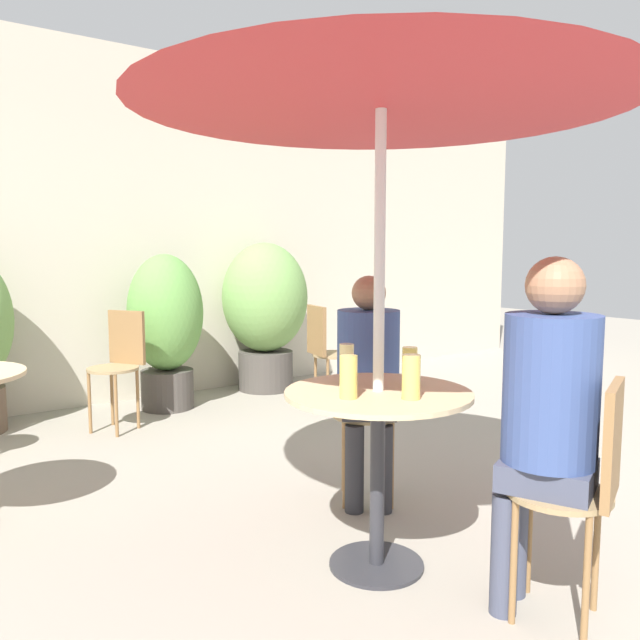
{
  "coord_description": "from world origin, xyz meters",
  "views": [
    {
      "loc": [
        -1.78,
        -1.62,
        1.29
      ],
      "look_at": [
        -0.16,
        0.63,
        0.99
      ],
      "focal_mm": 35.0,
      "sensor_mm": 36.0,
      "label": 1
    }
  ],
  "objects_px": {
    "umbrella": "(381,72)",
    "bistro_chair_3": "(326,347)",
    "beer_glass_1": "(348,377)",
    "beer_glass_3": "(410,366)",
    "seated_person_1": "(368,369)",
    "potted_plant_1": "(166,323)",
    "beer_glass_0": "(347,364)",
    "bistro_chair_0": "(584,478)",
    "seated_person_0": "(546,405)",
    "bistro_chair_1": "(366,397)",
    "potted_plant_2": "(265,307)",
    "beer_glass_2": "(411,377)",
    "cafe_table_near": "(378,432)",
    "bistro_chair_5": "(120,357)"
  },
  "relations": [
    {
      "from": "bistro_chair_1",
      "to": "potted_plant_1",
      "type": "relative_size",
      "value": 0.68
    },
    {
      "from": "seated_person_1",
      "to": "beer_glass_3",
      "type": "distance_m",
      "value": 0.56
    },
    {
      "from": "seated_person_0",
      "to": "seated_person_1",
      "type": "height_order",
      "value": "seated_person_0"
    },
    {
      "from": "beer_glass_2",
      "to": "umbrella",
      "type": "xyz_separation_m",
      "value": [
        -0.01,
        0.18,
        1.15
      ]
    },
    {
      "from": "beer_glass_2",
      "to": "beer_glass_3",
      "type": "distance_m",
      "value": 0.25
    },
    {
      "from": "bistro_chair_0",
      "to": "seated_person_1",
      "type": "xyz_separation_m",
      "value": [
        0.07,
        1.23,
        0.18
      ]
    },
    {
      "from": "seated_person_1",
      "to": "beer_glass_3",
      "type": "height_order",
      "value": "seated_person_1"
    },
    {
      "from": "cafe_table_near",
      "to": "umbrella",
      "type": "relative_size",
      "value": 0.36
    },
    {
      "from": "seated_person_0",
      "to": "potted_plant_1",
      "type": "relative_size",
      "value": 1.0
    },
    {
      "from": "bistro_chair_1",
      "to": "bistro_chair_3",
      "type": "distance_m",
      "value": 1.77
    },
    {
      "from": "bistro_chair_3",
      "to": "umbrella",
      "type": "distance_m",
      "value": 2.92
    },
    {
      "from": "seated_person_1",
      "to": "potted_plant_1",
      "type": "distance_m",
      "value": 2.48
    },
    {
      "from": "bistro_chair_0",
      "to": "seated_person_0",
      "type": "xyz_separation_m",
      "value": [
        -0.05,
        0.12,
        0.23
      ]
    },
    {
      "from": "beer_glass_0",
      "to": "potted_plant_2",
      "type": "bearing_deg",
      "value": 65.39
    },
    {
      "from": "beer_glass_3",
      "to": "bistro_chair_0",
      "type": "bearing_deg",
      "value": -79.63
    },
    {
      "from": "seated_person_0",
      "to": "bistro_chair_3",
      "type": "bearing_deg",
      "value": -134.6
    },
    {
      "from": "seated_person_0",
      "to": "cafe_table_near",
      "type": "bearing_deg",
      "value": -90.0
    },
    {
      "from": "bistro_chair_5",
      "to": "seated_person_0",
      "type": "bearing_deg",
      "value": -24.61
    },
    {
      "from": "seated_person_0",
      "to": "beer_glass_2",
      "type": "xyz_separation_m",
      "value": [
        -0.25,
        0.41,
        0.06
      ]
    },
    {
      "from": "bistro_chair_3",
      "to": "seated_person_1",
      "type": "distance_m",
      "value": 1.91
    },
    {
      "from": "bistro_chair_1",
      "to": "seated_person_1",
      "type": "height_order",
      "value": "seated_person_1"
    },
    {
      "from": "bistro_chair_1",
      "to": "beer_glass_0",
      "type": "height_order",
      "value": "beer_glass_0"
    },
    {
      "from": "bistro_chair_0",
      "to": "potted_plant_1",
      "type": "relative_size",
      "value": 0.68
    },
    {
      "from": "bistro_chair_1",
      "to": "potted_plant_2",
      "type": "relative_size",
      "value": 0.63
    },
    {
      "from": "beer_glass_0",
      "to": "umbrella",
      "type": "height_order",
      "value": "umbrella"
    },
    {
      "from": "bistro_chair_3",
      "to": "potted_plant_2",
      "type": "bearing_deg",
      "value": 10.21
    },
    {
      "from": "seated_person_1",
      "to": "umbrella",
      "type": "bearing_deg",
      "value": -90.0
    },
    {
      "from": "beer_glass_0",
      "to": "beer_glass_3",
      "type": "bearing_deg",
      "value": -40.29
    },
    {
      "from": "beer_glass_2",
      "to": "bistro_chair_5",
      "type": "bearing_deg",
      "value": 94.07
    },
    {
      "from": "beer_glass_2",
      "to": "beer_glass_1",
      "type": "bearing_deg",
      "value": 141.18
    },
    {
      "from": "beer_glass_3",
      "to": "potted_plant_2",
      "type": "distance_m",
      "value": 3.33
    },
    {
      "from": "beer_glass_0",
      "to": "beer_glass_2",
      "type": "bearing_deg",
      "value": -84.9
    },
    {
      "from": "potted_plant_2",
      "to": "umbrella",
      "type": "xyz_separation_m",
      "value": [
        -1.33,
        -3.13,
        1.19
      ]
    },
    {
      "from": "umbrella",
      "to": "bistro_chair_3",
      "type": "bearing_deg",
      "value": 58.57
    },
    {
      "from": "cafe_table_near",
      "to": "bistro_chair_1",
      "type": "relative_size",
      "value": 0.88
    },
    {
      "from": "beer_glass_0",
      "to": "beer_glass_1",
      "type": "distance_m",
      "value": 0.26
    },
    {
      "from": "beer_glass_0",
      "to": "potted_plant_1",
      "type": "relative_size",
      "value": 0.13
    },
    {
      "from": "seated_person_0",
      "to": "beer_glass_2",
      "type": "distance_m",
      "value": 0.49
    },
    {
      "from": "beer_glass_1",
      "to": "beer_glass_3",
      "type": "relative_size",
      "value": 1.03
    },
    {
      "from": "seated_person_0",
      "to": "umbrella",
      "type": "xyz_separation_m",
      "value": [
        -0.26,
        0.59,
        1.21
      ]
    },
    {
      "from": "bistro_chair_0",
      "to": "umbrella",
      "type": "bearing_deg",
      "value": -90.0
    },
    {
      "from": "seated_person_0",
      "to": "umbrella",
      "type": "distance_m",
      "value": 1.37
    },
    {
      "from": "seated_person_0",
      "to": "seated_person_1",
      "type": "bearing_deg",
      "value": -119.96
    },
    {
      "from": "cafe_table_near",
      "to": "potted_plant_1",
      "type": "relative_size",
      "value": 0.59
    },
    {
      "from": "bistro_chair_0",
      "to": "beer_glass_3",
      "type": "distance_m",
      "value": 0.79
    },
    {
      "from": "bistro_chair_3",
      "to": "seated_person_1",
      "type": "bearing_deg",
      "value": 160.85
    },
    {
      "from": "cafe_table_near",
      "to": "potted_plant_2",
      "type": "bearing_deg",
      "value": 66.97
    },
    {
      "from": "seated_person_0",
      "to": "potted_plant_2",
      "type": "bearing_deg",
      "value": -129.53
    },
    {
      "from": "seated_person_1",
      "to": "beer_glass_0",
      "type": "bearing_deg",
      "value": -103.48
    },
    {
      "from": "seated_person_1",
      "to": "umbrella",
      "type": "relative_size",
      "value": 0.55
    }
  ]
}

